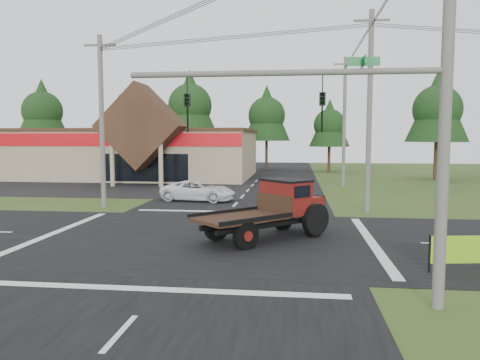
# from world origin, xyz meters

# --- Properties ---
(ground) EXTENTS (120.00, 120.00, 0.00)m
(ground) POSITION_xyz_m (0.00, 0.00, 0.00)
(ground) COLOR #2B4A1A
(ground) RESTS_ON ground
(road_ns) EXTENTS (12.00, 120.00, 0.02)m
(road_ns) POSITION_xyz_m (0.00, 0.00, 0.01)
(road_ns) COLOR black
(road_ns) RESTS_ON ground
(road_ew) EXTENTS (120.00, 12.00, 0.02)m
(road_ew) POSITION_xyz_m (0.00, 0.00, 0.01)
(road_ew) COLOR black
(road_ew) RESTS_ON ground
(parking_apron) EXTENTS (28.00, 14.00, 0.02)m
(parking_apron) POSITION_xyz_m (-14.00, 19.00, 0.01)
(parking_apron) COLOR black
(parking_apron) RESTS_ON ground
(cvs_building) EXTENTS (30.40, 18.20, 9.19)m
(cvs_building) POSITION_xyz_m (-15.70, 29.57, 2.78)
(cvs_building) COLOR tan
(cvs_building) RESTS_ON ground
(traffic_signal_mast) EXTENTS (8.12, 0.24, 7.00)m
(traffic_signal_mast) POSITION_xyz_m (5.82, -7.50, 4.43)
(traffic_signal_mast) COLOR #595651
(traffic_signal_mast) RESTS_ON ground
(utility_pole_nr) EXTENTS (2.00, 0.30, 11.00)m
(utility_pole_nr) POSITION_xyz_m (7.50, -7.50, 5.64)
(utility_pole_nr) COLOR #595651
(utility_pole_nr) RESTS_ON ground
(utility_pole_nw) EXTENTS (2.00, 0.30, 10.50)m
(utility_pole_nw) POSITION_xyz_m (-8.00, 8.00, 5.39)
(utility_pole_nw) COLOR #595651
(utility_pole_nw) RESTS_ON ground
(utility_pole_ne) EXTENTS (2.00, 0.30, 11.50)m
(utility_pole_ne) POSITION_xyz_m (8.00, 8.00, 5.89)
(utility_pole_ne) COLOR #595651
(utility_pole_ne) RESTS_ON ground
(utility_pole_n) EXTENTS (2.00, 0.30, 11.20)m
(utility_pole_n) POSITION_xyz_m (8.00, 22.00, 5.74)
(utility_pole_n) COLOR #595651
(utility_pole_n) RESTS_ON ground
(tree_row_a) EXTENTS (6.72, 6.72, 12.12)m
(tree_row_a) POSITION_xyz_m (-30.00, 40.00, 8.05)
(tree_row_a) COLOR #332316
(tree_row_a) RESTS_ON ground
(tree_row_b) EXTENTS (5.60, 5.60, 10.10)m
(tree_row_b) POSITION_xyz_m (-20.00, 42.00, 6.70)
(tree_row_b) COLOR #332316
(tree_row_b) RESTS_ON ground
(tree_row_c) EXTENTS (7.28, 7.28, 13.13)m
(tree_row_c) POSITION_xyz_m (-10.00, 41.00, 8.72)
(tree_row_c) COLOR #332316
(tree_row_c) RESTS_ON ground
(tree_row_d) EXTENTS (6.16, 6.16, 11.11)m
(tree_row_d) POSITION_xyz_m (0.00, 42.00, 7.38)
(tree_row_d) COLOR #332316
(tree_row_d) RESTS_ON ground
(tree_row_e) EXTENTS (5.04, 5.04, 9.09)m
(tree_row_e) POSITION_xyz_m (8.00, 40.00, 6.03)
(tree_row_e) COLOR #332316
(tree_row_e) RESTS_ON ground
(tree_side_ne) EXTENTS (6.16, 6.16, 11.11)m
(tree_side_ne) POSITION_xyz_m (18.00, 30.00, 7.38)
(tree_side_ne) COLOR #332316
(tree_side_ne) RESTS_ON ground
(antique_flatbed_truck) EXTENTS (6.03, 5.95, 2.56)m
(antique_flatbed_truck) POSITION_xyz_m (2.55, 0.04, 1.28)
(antique_flatbed_truck) COLOR #520C0B
(antique_flatbed_truck) RESTS_ON ground
(white_pickup) EXTENTS (5.38, 3.10, 1.41)m
(white_pickup) POSITION_xyz_m (-2.75, 11.57, 0.70)
(white_pickup) COLOR white
(white_pickup) RESTS_ON ground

